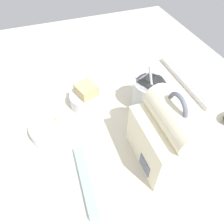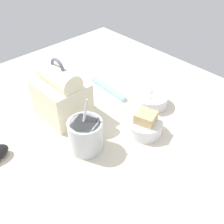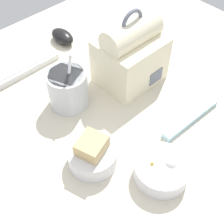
{
  "view_description": "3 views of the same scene",
  "coord_description": "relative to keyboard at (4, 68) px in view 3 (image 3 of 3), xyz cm",
  "views": [
    {
      "loc": [
        45.16,
        -15.28,
        53.77
      ],
      "look_at": [
        4.66,
        -0.69,
        7.0
      ],
      "focal_mm": 35.0,
      "sensor_mm": 36.0,
      "label": 1
    },
    {
      "loc": [
        -48.07,
        48.62,
        64.64
      ],
      "look_at": [
        4.66,
        -0.69,
        7.0
      ],
      "focal_mm": 45.0,
      "sensor_mm": 36.0,
      "label": 2
    },
    {
      "loc": [
        -28.75,
        -36.32,
        63.69
      ],
      "look_at": [
        4.66,
        -0.69,
        7.0
      ],
      "focal_mm": 50.0,
      "sensor_mm": 36.0,
      "label": 3
    }
  ],
  "objects": [
    {
      "name": "bento_bowl_sandwich",
      "position": [
        -1.35,
        -41.13,
        1.94
      ],
      "size": [
        11.23,
        11.23,
        7.94
      ],
      "color": "silver",
      "rests_on": "desk_surface"
    },
    {
      "name": "soup_cup",
      "position": [
        6.23,
        -22.95,
        4.31
      ],
      "size": [
        10.37,
        10.37,
        17.03
      ],
      "color": "silver",
      "rests_on": "desk_surface"
    },
    {
      "name": "keyboard",
      "position": [
        0.0,
        0.0,
        0.0
      ],
      "size": [
        30.1,
        12.6,
        2.1
      ],
      "color": "silver",
      "rests_on": "desk_surface"
    },
    {
      "name": "computer_mouse",
      "position": [
        21.19,
        -0.23,
        0.92
      ],
      "size": [
        5.21,
        9.08,
        3.88
      ],
      "color": "black",
      "rests_on": "desk_surface"
    },
    {
      "name": "desk_surface",
      "position": [
        4.46,
        -35.67,
        -2.02
      ],
      "size": [
        140.0,
        110.0,
        2.0
      ],
      "color": "beige",
      "rests_on": "ground"
    },
    {
      "name": "chopstick_case",
      "position": [
        24.76,
        -48.91,
        -0.22
      ],
      "size": [
        19.11,
        3.16,
        1.6
      ],
      "color": "#99C6D6",
      "rests_on": "desk_surface"
    },
    {
      "name": "lunch_bag",
      "position": [
        24.38,
        -27.27,
        7.59
      ],
      "size": [
        16.91,
        14.43,
        22.08
      ],
      "color": "#EFE5C1",
      "rests_on": "desk_surface"
    },
    {
      "name": "bento_bowl_snacks",
      "position": [
        7.2,
        -54.06,
        1.29
      ],
      "size": [
        12.06,
        12.06,
        5.35
      ],
      "color": "silver",
      "rests_on": "desk_surface"
    }
  ]
}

